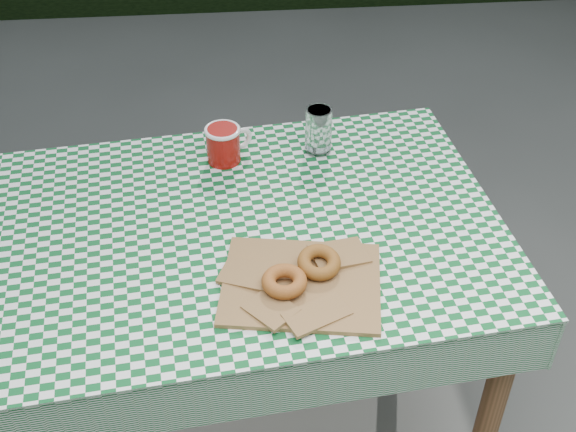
% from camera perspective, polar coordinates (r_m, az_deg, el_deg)
% --- Properties ---
extents(ground, '(60.00, 60.00, 0.00)m').
position_cam_1_polar(ground, '(2.35, -2.09, -14.41)').
color(ground, '#555650').
rests_on(ground, ground).
extents(table, '(1.33, 0.96, 0.75)m').
position_cam_1_polar(table, '(2.03, -3.65, -9.13)').
color(table, brown).
rests_on(table, ground).
extents(tablecloth, '(1.35, 0.99, 0.01)m').
position_cam_1_polar(tablecloth, '(1.76, -4.15, -0.98)').
color(tablecloth, '#0C5323').
rests_on(tablecloth, table).
extents(paper_bag, '(0.38, 0.32, 0.02)m').
position_cam_1_polar(paper_bag, '(1.61, 1.02, -5.13)').
color(paper_bag, olive).
rests_on(paper_bag, tablecloth).
extents(bagel_front, '(0.10, 0.10, 0.03)m').
position_cam_1_polar(bagel_front, '(1.58, -0.28, -5.02)').
color(bagel_front, '#A05A21').
rests_on(bagel_front, paper_bag).
extents(bagel_back, '(0.11, 0.11, 0.03)m').
position_cam_1_polar(bagel_back, '(1.62, 2.39, -3.55)').
color(bagel_back, brown).
rests_on(bagel_back, paper_bag).
extents(coffee_mug, '(0.24, 0.24, 0.10)m').
position_cam_1_polar(coffee_mug, '(1.95, -4.97, 5.46)').
color(coffee_mug, maroon).
rests_on(coffee_mug, tablecloth).
extents(drinking_glass, '(0.08, 0.08, 0.13)m').
position_cam_1_polar(drinking_glass, '(1.98, 2.34, 6.55)').
color(drinking_glass, white).
rests_on(drinking_glass, tablecloth).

